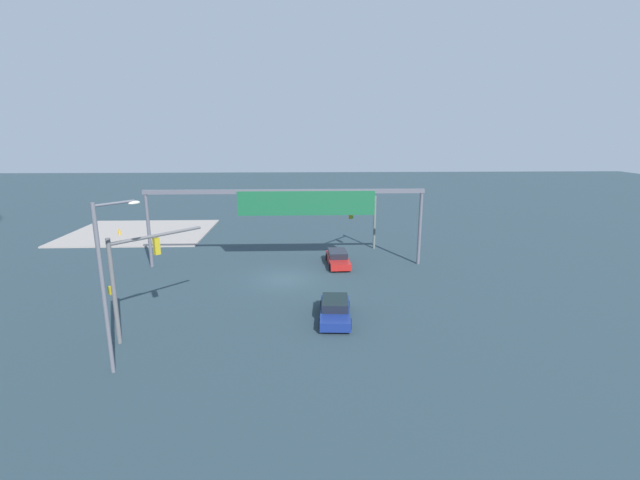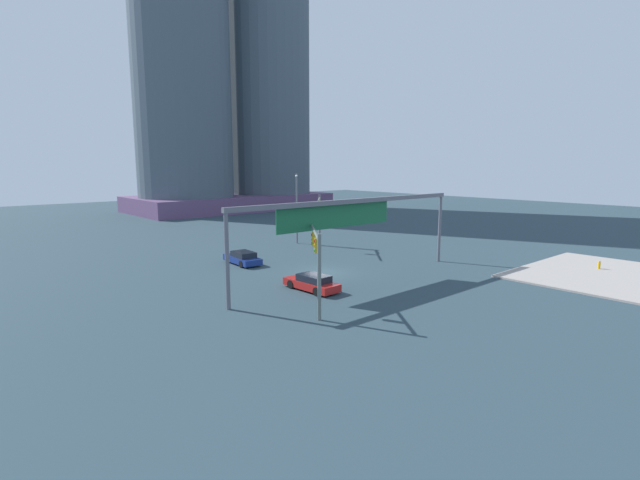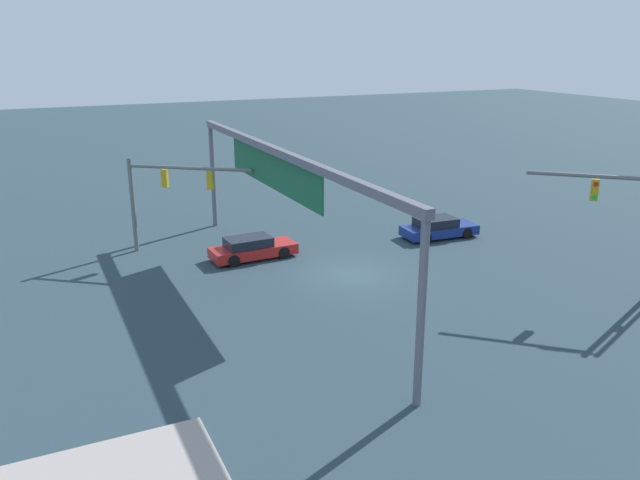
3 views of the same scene
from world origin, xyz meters
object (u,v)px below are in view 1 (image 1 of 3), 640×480
Objects in this scene: sedan_car_waiting_far at (338,258)px; fire_hydrant_on_curb at (119,232)px; traffic_signal_near_corner at (365,214)px; sedan_car_approaching at (335,310)px; traffic_signal_opposite_side at (133,269)px; streetlamp_curved_arm at (107,277)px.

fire_hydrant_on_curb is at bearing -119.02° from sedan_car_waiting_far.
traffic_signal_near_corner is 1.23× the size of sedan_car_approaching.
traffic_signal_near_corner is 0.96× the size of traffic_signal_opposite_side.
sedan_car_approaching is 6.48× the size of fire_hydrant_on_curb.
streetlamp_curved_arm is 11.55× the size of fire_hydrant_on_curb.
sedan_car_waiting_far reaches higher than fire_hydrant_on_curb.
streetlamp_curved_arm reaches higher than traffic_signal_opposite_side.
streetlamp_curved_arm is at bearing -37.78° from sedan_car_waiting_far.
sedan_car_waiting_far is (-11.97, -16.93, -4.16)m from streetlamp_curved_arm.
fire_hydrant_on_curb is (22.20, -22.89, -0.09)m from sedan_car_approaching.
traffic_signal_near_corner is 27.41m from fire_hydrant_on_curb.
sedan_car_waiting_far is at bearing -0.44° from traffic_signal_opposite_side.
streetlamp_curved_arm is 21.14m from sedan_car_waiting_far.
streetlamp_curved_arm is at bearing 111.59° from fire_hydrant_on_curb.
streetlamp_curved_arm is 30.96m from fire_hydrant_on_curb.
streetlamp_curved_arm is at bearing -133.12° from traffic_signal_opposite_side.
fire_hydrant_on_curb is (11.28, -28.51, -4.25)m from streetlamp_curved_arm.
streetlamp_curved_arm reaches higher than traffic_signal_near_corner.
traffic_signal_near_corner reaches higher than sedan_car_waiting_far.
streetlamp_curved_arm is 12.97m from sedan_car_approaching.
sedan_car_approaching is at bearing -37.87° from traffic_signal_opposite_side.
traffic_signal_near_corner is 7.99× the size of fire_hydrant_on_curb.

